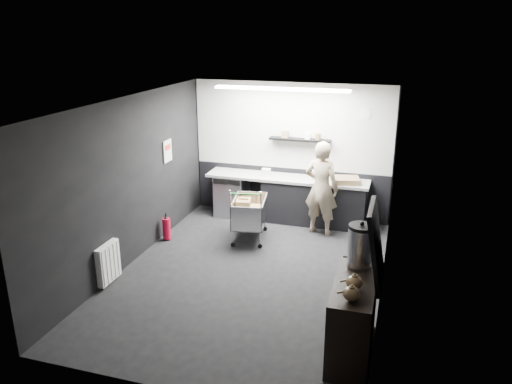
% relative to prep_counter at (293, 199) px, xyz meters
% --- Properties ---
extents(floor, '(5.50, 5.50, 0.00)m').
position_rel_prep_counter_xyz_m(floor, '(-0.14, -2.42, -0.46)').
color(floor, black).
rests_on(floor, ground).
extents(ceiling, '(5.50, 5.50, 0.00)m').
position_rel_prep_counter_xyz_m(ceiling, '(-0.14, -2.42, 2.24)').
color(ceiling, white).
rests_on(ceiling, wall_back).
extents(wall_back, '(5.50, 0.00, 5.50)m').
position_rel_prep_counter_xyz_m(wall_back, '(-0.14, 0.33, 0.89)').
color(wall_back, black).
rests_on(wall_back, floor).
extents(wall_front, '(5.50, 0.00, 5.50)m').
position_rel_prep_counter_xyz_m(wall_front, '(-0.14, -5.17, 0.89)').
color(wall_front, black).
rests_on(wall_front, floor).
extents(wall_left, '(0.00, 5.50, 5.50)m').
position_rel_prep_counter_xyz_m(wall_left, '(-2.14, -2.42, 0.89)').
color(wall_left, black).
rests_on(wall_left, floor).
extents(wall_right, '(0.00, 5.50, 5.50)m').
position_rel_prep_counter_xyz_m(wall_right, '(1.86, -2.42, 0.89)').
color(wall_right, black).
rests_on(wall_right, floor).
extents(kitchen_wall_panel, '(3.95, 0.02, 1.70)m').
position_rel_prep_counter_xyz_m(kitchen_wall_panel, '(-0.14, 0.31, 1.39)').
color(kitchen_wall_panel, silver).
rests_on(kitchen_wall_panel, wall_back).
extents(dado_panel, '(3.95, 0.02, 1.00)m').
position_rel_prep_counter_xyz_m(dado_panel, '(-0.14, 0.31, 0.04)').
color(dado_panel, black).
rests_on(dado_panel, wall_back).
extents(floating_shelf, '(1.20, 0.22, 0.04)m').
position_rel_prep_counter_xyz_m(floating_shelf, '(0.06, 0.20, 1.16)').
color(floating_shelf, black).
rests_on(floating_shelf, wall_back).
extents(wall_clock, '(0.20, 0.03, 0.20)m').
position_rel_prep_counter_xyz_m(wall_clock, '(1.26, 0.30, 1.69)').
color(wall_clock, white).
rests_on(wall_clock, wall_back).
extents(poster, '(0.02, 0.30, 0.40)m').
position_rel_prep_counter_xyz_m(poster, '(-2.12, -1.12, 1.09)').
color(poster, silver).
rests_on(poster, wall_left).
extents(poster_red_band, '(0.02, 0.22, 0.10)m').
position_rel_prep_counter_xyz_m(poster_red_band, '(-2.11, -1.12, 1.16)').
color(poster_red_band, red).
rests_on(poster_red_band, poster).
extents(radiator, '(0.10, 0.50, 0.60)m').
position_rel_prep_counter_xyz_m(radiator, '(-2.08, -3.32, -0.11)').
color(radiator, white).
rests_on(radiator, wall_left).
extents(ceiling_strip, '(2.40, 0.20, 0.04)m').
position_rel_prep_counter_xyz_m(ceiling_strip, '(-0.14, -0.57, 2.21)').
color(ceiling_strip, white).
rests_on(ceiling_strip, ceiling).
extents(prep_counter, '(3.20, 0.61, 0.90)m').
position_rel_prep_counter_xyz_m(prep_counter, '(0.00, 0.00, 0.00)').
color(prep_counter, black).
rests_on(prep_counter, floor).
extents(person, '(0.72, 0.55, 1.77)m').
position_rel_prep_counter_xyz_m(person, '(0.63, -0.45, 0.43)').
color(person, beige).
rests_on(person, floor).
extents(shopping_cart, '(0.71, 1.03, 1.04)m').
position_rel_prep_counter_xyz_m(shopping_cart, '(-0.56, -1.09, 0.04)').
color(shopping_cart, silver).
rests_on(shopping_cart, floor).
extents(sideboard, '(0.53, 1.25, 1.87)m').
position_rel_prep_counter_xyz_m(sideboard, '(1.62, -3.91, 0.14)').
color(sideboard, black).
rests_on(sideboard, floor).
extents(fire_extinguisher, '(0.15, 0.15, 0.49)m').
position_rel_prep_counter_xyz_m(fire_extinguisher, '(-1.99, -1.58, -0.22)').
color(fire_extinguisher, red).
rests_on(fire_extinguisher, floor).
extents(cardboard_box, '(0.59, 0.50, 0.10)m').
position_rel_prep_counter_xyz_m(cardboard_box, '(1.00, -0.05, 0.49)').
color(cardboard_box, olive).
rests_on(cardboard_box, prep_counter).
extents(pink_tub, '(0.18, 0.18, 0.18)m').
position_rel_prep_counter_xyz_m(pink_tub, '(0.46, 0.00, 0.53)').
color(pink_tub, silver).
rests_on(pink_tub, prep_counter).
extents(white_container, '(0.18, 0.15, 0.15)m').
position_rel_prep_counter_xyz_m(white_container, '(-0.54, -0.05, 0.52)').
color(white_container, white).
rests_on(white_container, prep_counter).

